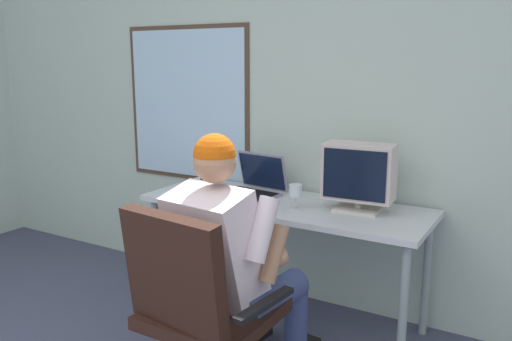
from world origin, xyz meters
The scene contains 8 objects.
wall_rear centered at (-0.02, 2.65, 1.41)m, with size 5.75×0.08×2.82m.
desk centered at (0.14, 2.29, 0.67)m, with size 1.70×0.61×0.74m.
office_chair centered at (0.22, 1.33, 0.54)m, with size 0.67×0.64×0.96m.
person_seated centered at (0.24, 1.59, 0.65)m, with size 0.55×0.82×1.25m.
crt_monitor centered at (0.58, 2.34, 0.95)m, with size 0.39×0.22×0.38m.
laptop centered at (-0.11, 2.37, 0.80)m, with size 0.39×0.36×0.25m.
wine_glass centered at (0.26, 2.19, 0.84)m, with size 0.07×0.07×0.14m.
desk_speaker centered at (-0.45, 2.36, 0.82)m, with size 0.10×0.09×0.16m.
Camera 1 is at (1.51, -0.37, 1.56)m, focal length 36.86 mm.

